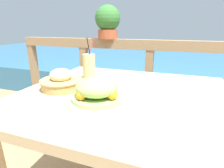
{
  "coord_description": "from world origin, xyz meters",
  "views": [
    {
      "loc": [
        0.21,
        -0.77,
        1.06
      ],
      "look_at": [
        -0.04,
        -0.07,
        0.82
      ],
      "focal_mm": 28.0,
      "sensor_mm": 36.0,
      "label": 1
    }
  ],
  "objects": [
    {
      "name": "sea_backdrop",
      "position": [
        0.0,
        3.36,
        0.2
      ],
      "size": [
        12.0,
        4.0,
        0.41
      ],
      "color": "teal",
      "rests_on": "ground_plane"
    },
    {
      "name": "railing_fence",
      "position": [
        -0.0,
        0.86,
        0.66
      ],
      "size": [
        2.8,
        0.08,
        0.95
      ],
      "color": "#937551",
      "rests_on": "ground_plane"
    },
    {
      "name": "fork",
      "position": [
        0.11,
        -0.17,
        0.76
      ],
      "size": [
        0.05,
        0.18,
        0.0
      ],
      "color": "silver",
      "rests_on": "patio_table"
    },
    {
      "name": "bread_basket",
      "position": [
        -0.32,
        -0.05,
        0.8
      ],
      "size": [
        0.22,
        0.22,
        0.11
      ],
      "color": "tan",
      "rests_on": "patio_table"
    },
    {
      "name": "salad_plate",
      "position": [
        -0.07,
        -0.17,
        0.8
      ],
      "size": [
        0.25,
        0.25,
        0.11
      ],
      "color": "silver",
      "rests_on": "patio_table"
    },
    {
      "name": "potted_plant",
      "position": [
        -0.41,
        0.86,
        1.11
      ],
      "size": [
        0.24,
        0.24,
        0.31
      ],
      "color": "#A34C2D",
      "rests_on": "railing_fence"
    },
    {
      "name": "knife",
      "position": [
        0.17,
        -0.2,
        0.76
      ],
      "size": [
        0.03,
        0.18,
        0.0
      ],
      "color": "silver",
      "rests_on": "patio_table"
    },
    {
      "name": "drink_glass",
      "position": [
        -0.26,
        0.14,
        0.83
      ],
      "size": [
        0.08,
        0.07,
        0.25
      ],
      "color": "#DBCC7F",
      "rests_on": "patio_table"
    },
    {
      "name": "patio_table",
      "position": [
        0.0,
        0.0,
        0.65
      ],
      "size": [
        1.01,
        0.9,
        0.76
      ],
      "color": "tan",
      "rests_on": "ground_plane"
    }
  ]
}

